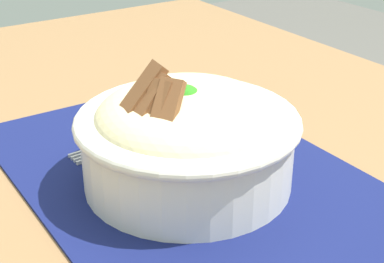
% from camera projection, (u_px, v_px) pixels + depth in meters
% --- Properties ---
extents(table, '(1.18, 0.82, 0.74)m').
position_uv_depth(table, '(176.00, 233.00, 0.58)').
color(table, olive).
rests_on(table, ground_plane).
extents(placemat, '(0.42, 0.28, 0.00)m').
position_uv_depth(placemat, '(187.00, 175.00, 0.55)').
color(placemat, '#11194C').
rests_on(placemat, table).
extents(bowl, '(0.20, 0.20, 0.12)m').
position_uv_depth(bowl, '(192.00, 133.00, 0.52)').
color(bowl, silver).
rests_on(bowl, placemat).
extents(fork, '(0.02, 0.13, 0.00)m').
position_uv_depth(fork, '(123.00, 144.00, 0.60)').
color(fork, silver).
rests_on(fork, placemat).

